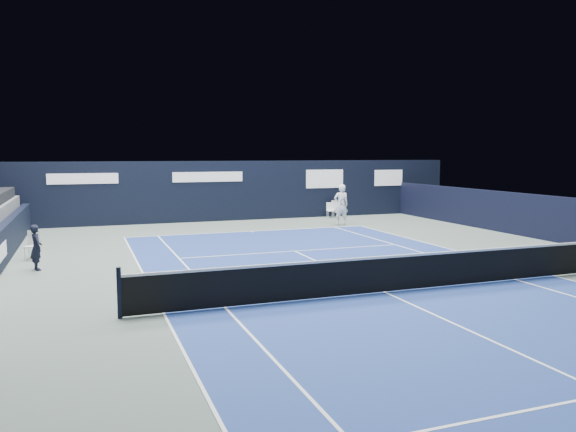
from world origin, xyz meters
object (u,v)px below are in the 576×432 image
at_px(line_judge_chair, 33,243).
at_px(tennis_net, 386,273).
at_px(tennis_player, 341,205).
at_px(folding_chair_back_a, 336,208).
at_px(folding_chair_back_b, 330,209).

relative_size(line_judge_chair, tennis_net, 0.07).
bearing_deg(tennis_player, line_judge_chair, -160.86).
height_order(folding_chair_back_a, tennis_player, tennis_player).
distance_m(line_judge_chair, tennis_player, 14.26).
relative_size(folding_chair_back_a, tennis_net, 0.07).
relative_size(folding_chair_back_a, line_judge_chair, 0.98).
distance_m(folding_chair_back_a, tennis_net, 16.91).
xyz_separation_m(tennis_net, tennis_player, (4.82, 12.65, 0.49)).
height_order(folding_chair_back_a, tennis_net, tennis_net).
bearing_deg(folding_chair_back_a, tennis_net, -103.05).
bearing_deg(folding_chair_back_b, line_judge_chair, -139.87).
relative_size(tennis_net, tennis_player, 6.48).
bearing_deg(folding_chair_back_b, tennis_player, -92.59).
height_order(line_judge_chair, tennis_net, tennis_net).
bearing_deg(folding_chair_back_a, tennis_player, -102.80).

